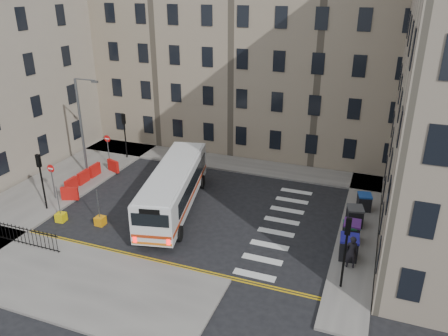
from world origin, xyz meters
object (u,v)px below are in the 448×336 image
Objects in this scene: bollard_yellow at (61,217)px; wheelie_bin_e at (364,202)px; bus at (174,187)px; wheelie_bin_b at (351,231)px; pedestrian at (351,252)px; wheelie_bin_c at (351,233)px; wheelie_bin_a at (349,247)px; streetlamp at (81,126)px; wheelie_bin_d at (355,216)px; bollard_chevron at (100,221)px.

wheelie_bin_e is at bearing 24.46° from bollard_yellow.
bus reaches higher than wheelie_bin_b.
pedestrian is 3.30× the size of bollard_yellow.
wheelie_bin_c reaches higher than wheelie_bin_e.
bollard_yellow is (-18.60, -4.11, -0.45)m from wheelie_bin_c.
wheelie_bin_a is at bearing -21.88° from bus.
streetlamp reaches higher than wheelie_bin_d.
pedestrian reaches higher than bollard_yellow.
wheelie_bin_b reaches higher than bollard_yellow.
wheelie_bin_a is (21.65, -4.63, -3.51)m from streetlamp.
wheelie_bin_a is 0.99× the size of wheelie_bin_d.
wheelie_bin_c is at bearing 86.59° from wheelie_bin_a.
wheelie_bin_e is (12.61, 4.44, -1.04)m from bus.
bus is 9.21× the size of wheelie_bin_c.
wheelie_bin_a reaches higher than wheelie_bin_d.
wheelie_bin_e is at bearing -105.32° from pedestrian.
wheelie_bin_a is 1.84m from wheelie_bin_c.
wheelie_bin_e is (0.43, 2.44, -0.06)m from wheelie_bin_d.
wheelie_bin_c is at bearing 12.77° from bollard_chevron.
bus is 8.56× the size of wheelie_bin_a.
wheelie_bin_c reaches higher than bollard_chevron.
wheelie_bin_e is 7.34m from pedestrian.
wheelie_bin_d is (0.00, 2.05, -0.00)m from wheelie_bin_b.
wheelie_bin_b is at bearing 13.01° from bollard_chevron.
wheelie_bin_a is at bearing -105.96° from wheelie_bin_e.
streetlamp is 22.77m from pedestrian.
bollard_yellow is at bearing -159.49° from bus.
wheelie_bin_c is at bearing 12.46° from bollard_yellow.
wheelie_bin_b is 0.94× the size of wheelie_bin_d.
wheelie_bin_d is (0.03, 2.13, 0.05)m from wheelie_bin_c.
streetlamp reaches higher than pedestrian.
streetlamp reaches higher than wheelie_bin_b.
wheelie_bin_b is (-0.03, 1.91, -0.03)m from wheelie_bin_a.
wheelie_bin_c is 19.05m from bollard_yellow.
wheelie_bin_a is 1.08× the size of wheelie_bin_c.
bus is 8.48× the size of wheelie_bin_d.
wheelie_bin_d is at bearing -1.78° from streetlamp.
wheelie_bin_c is 0.92× the size of wheelie_bin_d.
pedestrian reaches higher than bollard_chevron.
wheelie_bin_e is at bearing 83.13° from wheelie_bin_b.
streetlamp is 9.51m from bollard_chevron.
wheelie_bin_d is 16.85m from bollard_chevron.
bollard_chevron is at bearing -10.74° from pedestrian.
wheelie_bin_b is at bearing -12.99° from bus.
wheelie_bin_d is at bearing -3.43° from bus.
wheelie_bin_e is 2.03× the size of bollard_yellow.
wheelie_bin_d is (12.17, 2.00, -0.97)m from bus.
bus is 19.22× the size of bollard_yellow.
wheelie_bin_c is 4.59m from wheelie_bin_e.
wheelie_bin_d is 2.27× the size of bollard_chevron.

